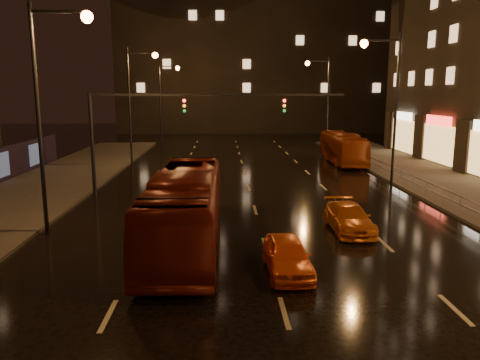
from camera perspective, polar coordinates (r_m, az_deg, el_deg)
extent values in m
plane|color=black|center=(29.14, 1.31, -1.73)|extent=(140.00, 140.00, 0.00)
cube|color=black|center=(81.49, 2.01, 18.87)|extent=(44.00, 16.00, 36.00)
cylinder|color=black|center=(29.65, -17.57, 4.06)|extent=(0.22, 0.22, 6.20)
cube|color=black|center=(28.43, -2.73, 10.34)|extent=(15.20, 0.14, 0.14)
cube|color=black|center=(28.52, -6.79, 8.98)|extent=(0.32, 0.18, 0.95)
cube|color=black|center=(28.68, 5.40, 9.01)|extent=(0.32, 0.18, 0.95)
sphere|color=#FF1E19|center=(28.40, -6.83, 9.57)|extent=(0.18, 0.18, 0.18)
cylinder|color=#99999E|center=(54.05, 10.65, 4.48)|extent=(0.04, 0.04, 1.00)
cube|color=#99999E|center=(29.44, 21.80, -0.18)|extent=(0.05, 56.00, 0.05)
cube|color=#99999E|center=(29.51, 21.75, -0.95)|extent=(0.05, 56.00, 0.05)
imported|color=maroon|center=(19.15, -6.66, -3.53)|extent=(2.74, 11.24, 3.12)
imported|color=#99380F|center=(42.86, 12.39, 3.82)|extent=(2.49, 9.78, 2.71)
imported|color=orange|center=(16.55, 5.81, -9.16)|extent=(1.57, 3.74, 1.26)
imported|color=orange|center=(21.91, 13.14, -4.52)|extent=(1.71, 4.19, 1.21)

